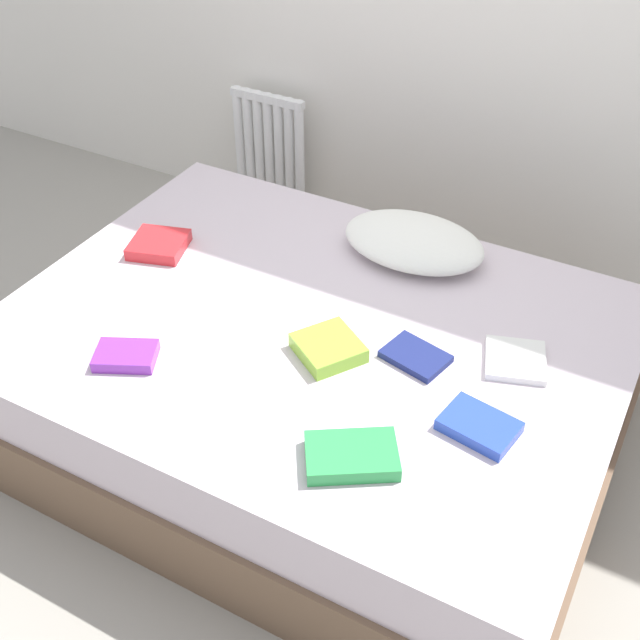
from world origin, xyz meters
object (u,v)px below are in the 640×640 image
Objects in this scene: radiator at (269,148)px; textbook_purple at (126,356)px; textbook_red at (159,245)px; textbook_navy at (416,356)px; bed at (313,381)px; textbook_blue at (479,426)px; textbook_green at (352,456)px; pillow at (414,241)px; textbook_white at (515,360)px; textbook_lime at (328,348)px.

textbook_purple is at bearing -73.26° from radiator.
textbook_navy is at bearing -22.69° from textbook_red.
bed is 9.82× the size of textbook_blue.
textbook_green is (1.07, -0.57, -0.00)m from textbook_red.
textbook_navy is at bearing -43.40° from radiator.
textbook_red is at bearing -172.47° from textbook_navy.
bed is 10.51× the size of textbook_navy.
pillow reaches higher than bed.
bed is at bearing 173.03° from textbook_white.
bed is 0.71m from textbook_blue.
textbook_purple is (0.49, -1.63, 0.14)m from radiator.
textbook_blue is at bearing -29.69° from textbook_red.
textbook_purple is 0.90× the size of textbook_blue.
textbook_white is at bearing 2.20° from textbook_purple.
pillow is (0.13, 0.52, 0.31)m from bed.
textbook_purple is 0.97× the size of textbook_lime.
textbook_lime is at bearing -179.68° from textbook_blue.
textbook_red is (-1.33, 0.30, 0.00)m from textbook_blue.
radiator is 2.98× the size of textbook_purple.
bed is at bearing 172.75° from textbook_blue.
textbook_red is at bearing 162.46° from textbook_white.
textbook_lime is 0.44m from textbook_green.
radiator is 1.05× the size of pillow.
textbook_navy is 0.78× the size of textbook_green.
radiator reaches higher than textbook_green.
pillow is 0.63m from textbook_lime.
textbook_red is (-0.70, 0.11, 0.28)m from bed.
textbook_blue is 0.83× the size of textbook_green.
textbook_lime reaches higher than textbook_red.
textbook_blue is 1.09× the size of textbook_white.
textbook_white is 0.99× the size of textbook_lime.
textbook_lime reaches higher than textbook_blue.
textbook_green is at bearing -75.42° from textbook_navy.
textbook_lime is (0.11, -0.11, 0.28)m from bed.
textbook_lime is at bearing -52.04° from radiator.
textbook_red is 1.00× the size of textbook_navy.
textbook_navy is (0.23, -0.51, -0.05)m from pillow.
textbook_navy is 1.01× the size of textbook_lime.
textbook_blue is 1.08× the size of textbook_lime.
textbook_white reaches higher than bed.
bed is at bearing 170.11° from textbook_lime.
textbook_blue reaches higher than textbook_navy.
textbook_lime is (-0.52, -0.24, 0.01)m from textbook_white.
radiator is 2.10m from textbook_green.
textbook_purple and textbook_blue have the same top height.
textbook_lime is (0.82, -0.21, 0.00)m from textbook_red.
radiator is at bearing 83.40° from textbook_red.
radiator is 2.92× the size of textbook_white.
textbook_blue is at bearing -13.02° from textbook_purple.
radiator is 2.23× the size of textbook_green.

